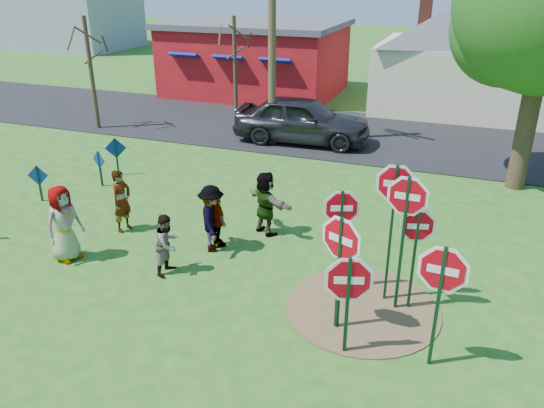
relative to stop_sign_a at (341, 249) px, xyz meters
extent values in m
plane|color=#275117|center=(-4.14, 1.79, -1.75)|extent=(120.00, 120.00, 0.00)
cube|color=black|center=(-4.14, 13.29, -1.73)|extent=(120.00, 7.50, 0.04)
cylinder|color=brown|center=(0.36, 0.79, -1.74)|extent=(3.20, 3.20, 0.03)
cube|color=maroon|center=(-9.64, 19.79, 0.05)|extent=(9.00, 7.00, 3.60)
cube|color=#4C4C51|center=(-9.64, 19.79, 2.00)|extent=(9.40, 7.40, 0.30)
cube|color=navy|center=(-12.14, 16.19, 0.65)|extent=(1.60, 0.78, 0.45)
cube|color=navy|center=(-9.64, 16.19, 0.65)|extent=(1.60, 0.78, 0.45)
cube|color=navy|center=(-7.14, 16.19, 0.65)|extent=(1.60, 0.78, 0.45)
cube|color=beige|center=(1.36, 19.79, -0.15)|extent=(8.00, 7.00, 3.20)
cube|color=brown|center=(-0.64, 18.79, 2.85)|extent=(0.55, 0.55, 1.40)
cube|color=brown|center=(3.36, 20.79, 2.85)|extent=(0.55, 0.55, 1.40)
cube|color=#8C939E|center=(-32.14, 31.79, 2.25)|extent=(10.00, 8.00, 8.00)
cube|color=#0D321A|center=(0.00, 0.00, -0.55)|extent=(0.09, 0.10, 2.39)
cylinder|color=white|center=(0.00, 0.00, 0.21)|extent=(1.10, 0.49, 1.19)
cylinder|color=#B20311|center=(0.00, 0.00, 0.21)|extent=(0.95, 0.42, 1.03)
cube|color=white|center=(0.00, 0.00, 0.21)|extent=(0.48, 0.21, 0.15)
cube|color=#0D321A|center=(0.73, 1.31, -0.22)|extent=(0.06, 0.08, 3.06)
cylinder|color=white|center=(0.73, 1.31, 0.92)|extent=(1.06, 0.14, 1.06)
cylinder|color=#B20311|center=(0.73, 1.31, 0.92)|extent=(0.91, 0.12, 0.92)
cube|color=white|center=(0.73, 1.31, 0.92)|extent=(0.47, 0.06, 0.13)
cylinder|color=gold|center=(0.73, 1.31, 0.92)|extent=(1.06, 0.13, 1.06)
cube|color=#0D321A|center=(1.00, 1.06, -0.28)|extent=(0.06, 0.08, 2.94)
cylinder|color=white|center=(1.00, 1.06, 0.79)|extent=(1.09, 0.08, 1.09)
cylinder|color=#B20311|center=(1.00, 1.06, 0.79)|extent=(0.94, 0.07, 0.94)
cube|color=white|center=(1.00, 1.06, 0.79)|extent=(0.48, 0.03, 0.14)
cube|color=#0D321A|center=(1.25, 1.17, -0.63)|extent=(0.06, 0.07, 2.25)
cylinder|color=white|center=(1.25, 1.17, 0.15)|extent=(0.91, 0.27, 0.94)
cylinder|color=#B20311|center=(1.25, 1.17, 0.15)|extent=(0.78, 0.24, 0.81)
cube|color=white|center=(1.25, 1.17, 0.15)|extent=(0.40, 0.12, 0.12)
cylinder|color=gold|center=(1.25, 1.17, 0.15)|extent=(0.91, 0.27, 0.94)
cube|color=#0D321A|center=(0.32, -0.66, -0.76)|extent=(0.08, 0.10, 1.98)
cylinder|color=white|center=(0.32, -0.66, -0.20)|extent=(1.14, 0.38, 1.19)
cylinder|color=#B20311|center=(0.32, -0.66, -0.20)|extent=(0.99, 0.33, 1.03)
cube|color=white|center=(0.32, -0.66, -0.20)|extent=(0.50, 0.16, 0.15)
cube|color=#0D321A|center=(1.83, -0.45, -0.57)|extent=(0.07, 0.08, 2.37)
cylinder|color=white|center=(1.83, -0.45, 0.19)|extent=(1.16, 0.11, 1.16)
cylinder|color=#B20311|center=(1.83, -0.45, 0.19)|extent=(1.00, 0.10, 1.00)
cube|color=white|center=(1.83, -0.45, 0.19)|extent=(0.51, 0.05, 0.14)
cylinder|color=gold|center=(1.83, -0.45, 0.19)|extent=(1.16, 0.10, 1.16)
cube|color=#0D321A|center=(-0.32, 1.34, -0.58)|extent=(0.08, 0.09, 2.35)
cylinder|color=white|center=(-0.32, 1.34, 0.22)|extent=(0.98, 0.40, 1.04)
cylinder|color=#B20311|center=(-0.32, 1.34, 0.22)|extent=(0.84, 0.35, 0.90)
cube|color=white|center=(-0.32, 1.34, 0.22)|extent=(0.43, 0.18, 0.13)
cube|color=#0D321A|center=(-9.96, 2.97, -1.19)|extent=(0.07, 0.07, 1.13)
cube|color=navy|center=(-9.96, 2.97, -0.92)|extent=(0.61, 0.21, 0.63)
cube|color=#0D321A|center=(-9.00, 4.63, -1.16)|extent=(0.06, 0.07, 1.18)
cube|color=navy|center=(-9.00, 4.63, -0.86)|extent=(0.58, 0.19, 0.60)
cube|color=#0D321A|center=(-9.10, 5.67, -1.10)|extent=(0.08, 0.09, 1.30)
cube|color=navy|center=(-9.10, 5.67, -0.79)|extent=(0.63, 0.37, 0.71)
imported|color=#42468D|center=(-6.80, 0.38, -0.80)|extent=(0.80, 1.04, 1.90)
imported|color=#1F7261|center=(-6.43, 2.18, -0.89)|extent=(0.48, 0.67, 1.71)
imported|color=#965D34|center=(-4.16, 0.69, -1.02)|extent=(0.60, 0.75, 1.46)
imported|color=#302F34|center=(-3.69, 2.01, -0.89)|extent=(1.07, 1.28, 1.73)
imported|color=#4C2B52|center=(-3.66, 2.24, -1.00)|extent=(0.91, 0.84, 1.49)
imported|color=#174A27|center=(-2.77, 3.35, -0.88)|extent=(1.66, 1.26, 1.74)
imported|color=#2F2F34|center=(-4.31, 11.42, -0.79)|extent=(5.54, 2.48, 1.85)
cylinder|color=#4C3823|center=(-5.41, 10.89, 3.08)|extent=(0.30, 0.30, 9.65)
cylinder|color=#382819|center=(3.63, 9.22, 0.54)|extent=(0.58, 0.58, 4.58)
sphere|color=#154412|center=(2.69, 10.05, 3.04)|extent=(3.54, 3.54, 3.54)
cylinder|color=#382819|center=(-13.42, 10.29, 0.63)|extent=(0.18, 0.18, 4.76)
cylinder|color=#382819|center=(-8.44, 14.18, 0.55)|extent=(0.18, 0.18, 4.61)
camera|label=1|loc=(1.81, -8.51, 4.73)|focal=35.00mm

